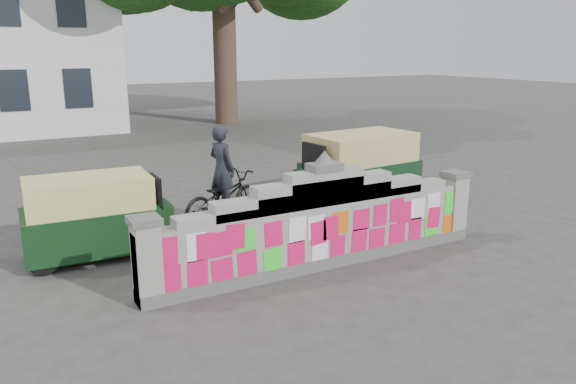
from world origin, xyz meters
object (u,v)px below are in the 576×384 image
Objects in this scene: pedestrian at (357,178)px; rickshaw_right at (358,169)px; rickshaw_left at (94,216)px; cyclist_bike at (223,198)px; cyclist_rider at (222,180)px.

rickshaw_right is (0.46, 0.61, 0.04)m from pedestrian.
rickshaw_left is 0.85× the size of rickshaw_right.
cyclist_bike is at bearing -10.31° from rickshaw_right.
cyclist_rider is 0.59× the size of rickshaw_right.
rickshaw_right is at bearing 116.71° from pedestrian.
rickshaw_right is at bearing -114.59° from cyclist_bike.
cyclist_rider reaches higher than rickshaw_left.
cyclist_bike is 2.87m from rickshaw_left.
cyclist_rider is 0.69× the size of rickshaw_left.
rickshaw_left is (-2.77, -0.75, -0.16)m from cyclist_rider.
rickshaw_right is (3.29, -0.32, -0.03)m from cyclist_rider.
cyclist_bike is at bearing 70.97° from cyclist_rider.
rickshaw_right is at bearing 6.96° from rickshaw_left.
cyclist_rider is (0.00, 0.00, 0.38)m from cyclist_bike.
cyclist_bike is 2.99m from pedestrian.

